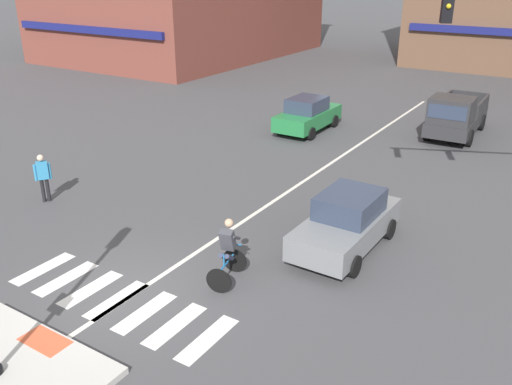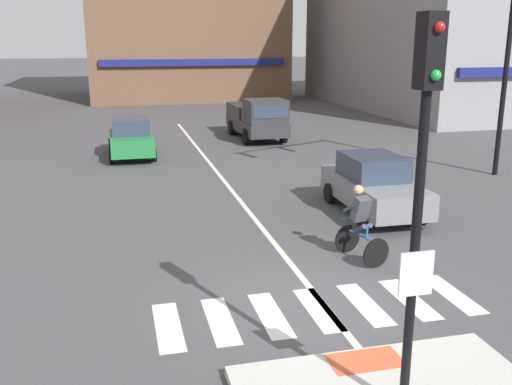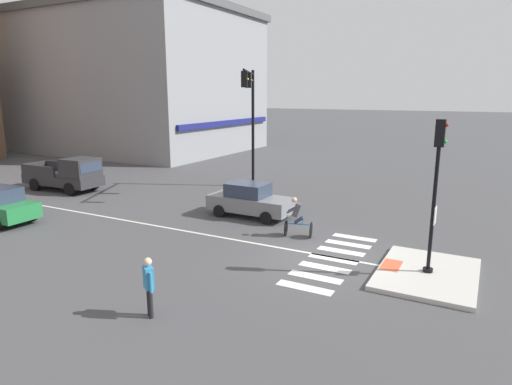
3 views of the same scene
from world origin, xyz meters
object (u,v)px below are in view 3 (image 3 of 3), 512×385
object	(u,v)px
car_grey_eastbound_mid	(250,200)
pedestrian_at_curb_left	(149,282)
pickup_truck_charcoal_eastbound_distant	(68,175)
cyclist	(297,216)
traffic_light_mast	(251,108)
signal_pole	(436,183)

from	to	relation	value
car_grey_eastbound_mid	pedestrian_at_curb_left	world-z (taller)	pedestrian_at_curb_left
car_grey_eastbound_mid	pickup_truck_charcoal_eastbound_distant	world-z (taller)	pickup_truck_charcoal_eastbound_distant
pickup_truck_charcoal_eastbound_distant	pedestrian_at_curb_left	world-z (taller)	pickup_truck_charcoal_eastbound_distant
pedestrian_at_curb_left	cyclist	bearing A→B (deg)	-5.55
car_grey_eastbound_mid	pedestrian_at_curb_left	xyz separation A→B (m)	(-9.92, -2.44, 0.17)
traffic_light_mast	pedestrian_at_curb_left	world-z (taller)	traffic_light_mast
signal_pole	pedestrian_at_curb_left	size ratio (longest dim) A/B	2.95
pickup_truck_charcoal_eastbound_distant	pedestrian_at_curb_left	size ratio (longest dim) A/B	3.09
pickup_truck_charcoal_eastbound_distant	cyclist	distance (m)	15.91
pickup_truck_charcoal_eastbound_distant	signal_pole	bearing A→B (deg)	-99.06
car_grey_eastbound_mid	cyclist	size ratio (longest dim) A/B	2.45
signal_pole	cyclist	xyz separation A→B (m)	(1.75, 5.38, -2.24)
signal_pole	car_grey_eastbound_mid	size ratio (longest dim) A/B	1.20
signal_pole	traffic_light_mast	distance (m)	14.20
car_grey_eastbound_mid	pedestrian_at_curb_left	size ratio (longest dim) A/B	2.47
pedestrian_at_curb_left	signal_pole	bearing A→B (deg)	-44.10
pickup_truck_charcoal_eastbound_distant	pedestrian_at_curb_left	bearing A→B (deg)	-122.96
signal_pole	cyclist	distance (m)	6.08
traffic_light_mast	pedestrian_at_curb_left	bearing A→B (deg)	-161.05
car_grey_eastbound_mid	pickup_truck_charcoal_eastbound_distant	bearing A→B (deg)	90.79
traffic_light_mast	cyclist	xyz separation A→B (m)	(-6.70, -5.87, -4.14)
signal_pole	traffic_light_mast	size ratio (longest dim) A/B	0.68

